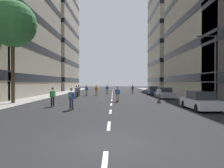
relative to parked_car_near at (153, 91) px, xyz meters
The scene contains 21 objects.
ground_plane 7.97m from the parked_car_near, 156.67° to the right, with size 153.08×153.08×0.00m, color black.
sidewalk_left 17.35m from the parked_car_near, behind, with size 3.14×70.16×0.14m, color gray.
sidewalk_right 2.84m from the parked_car_near, ahead, with size 3.14×70.16×0.14m, color gray.
lane_markings 7.97m from the parked_car_near, 156.58° to the right, with size 0.16×57.20×0.01m.
building_left_far 38.22m from the parked_car_near, 138.86° to the left, with size 14.47×20.46×33.55m.
building_right_far 29.05m from the parked_car_near, 63.20° to the left, with size 14.47×17.95×28.96m.
parked_car_near is the anchor object (origin of this frame).
parked_car_mid 19.58m from the parked_car_near, 90.00° to the right, with size 1.82×4.40×1.52m.
parked_car_far 7.93m from the parked_car_near, 90.00° to the right, with size 1.82×4.40×1.52m.
street_tree_near 24.46m from the parked_car_near, 138.13° to the right, with size 4.73×4.73×10.44m.
streetlamp_right 17.63m from the parked_car_near, 83.07° to the right, with size 2.13×0.30×6.50m.
skater_0 21.66m from the parked_car_near, 125.84° to the right, with size 0.56×0.92×1.78m.
skater_1 22.31m from the parked_car_near, 118.11° to the right, with size 0.55×0.92×1.78m.
skater_2 13.27m from the parked_car_near, 162.22° to the right, with size 0.54×0.91×1.78m.
skater_3 5.45m from the parked_car_near, 126.98° to the left, with size 0.55×0.91×1.78m.
skater_4 13.63m from the parked_car_near, 98.37° to the right, with size 0.56×0.92×1.78m.
skater_5 11.84m from the parked_car_near, 168.81° to the right, with size 0.57×0.92×1.78m.
skater_6 8.88m from the parked_car_near, 159.62° to the left, with size 0.57×0.92×1.78m.
skater_7 10.25m from the parked_car_near, 166.17° to the right, with size 0.55×0.91×1.78m.
skater_8 14.54m from the parked_car_near, 147.54° to the right, with size 0.57×0.92×1.78m.
skater_9 14.30m from the parked_car_near, 117.50° to the right, with size 0.53×0.90×1.78m.
Camera 1 is at (0.25, -7.46, 2.26)m, focal length 32.45 mm.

